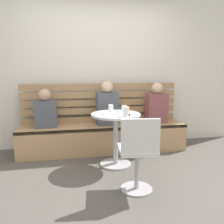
# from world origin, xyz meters

# --- Properties ---
(ground) EXTENTS (8.00, 8.00, 0.00)m
(ground) POSITION_xyz_m (0.00, 0.00, 0.00)
(ground) COLOR #514C47
(back_wall) EXTENTS (5.20, 0.10, 2.90)m
(back_wall) POSITION_xyz_m (0.00, 1.64, 1.45)
(back_wall) COLOR silver
(back_wall) RESTS_ON ground
(booth_bench) EXTENTS (2.70, 0.52, 0.44)m
(booth_bench) POSITION_xyz_m (0.00, 1.20, 0.22)
(booth_bench) COLOR tan
(booth_bench) RESTS_ON ground
(booth_backrest) EXTENTS (2.65, 0.04, 0.66)m
(booth_backrest) POSITION_xyz_m (0.00, 1.44, 0.78)
(booth_backrest) COLOR #A68157
(booth_backrest) RESTS_ON booth_bench
(cafe_table) EXTENTS (0.68, 0.68, 0.74)m
(cafe_table) POSITION_xyz_m (0.07, 0.58, 0.52)
(cafe_table) COLOR #ADADB2
(cafe_table) RESTS_ON ground
(white_chair) EXTENTS (0.45, 0.45, 0.85)m
(white_chair) POSITION_xyz_m (0.15, -0.23, 0.46)
(white_chair) COLOR #ADADB2
(white_chair) RESTS_ON ground
(person_adult) EXTENTS (0.34, 0.22, 0.71)m
(person_adult) POSITION_xyz_m (0.07, 1.22, 0.76)
(person_adult) COLOR #4C515B
(person_adult) RESTS_ON booth_bench
(person_child_left) EXTENTS (0.34, 0.22, 0.68)m
(person_child_left) POSITION_xyz_m (0.92, 1.24, 0.74)
(person_child_left) COLOR brown
(person_child_left) RESTS_ON booth_bench
(person_child_middle) EXTENTS (0.34, 0.22, 0.60)m
(person_child_middle) POSITION_xyz_m (-0.91, 1.24, 0.70)
(person_child_middle) COLOR #4C515B
(person_child_middle) RESTS_ON booth_bench
(cup_tumbler_orange) EXTENTS (0.07, 0.07, 0.10)m
(cup_tumbler_orange) POSITION_xyz_m (0.22, 0.56, 0.79)
(cup_tumbler_orange) COLOR orange
(cup_tumbler_orange) RESTS_ON cafe_table
(cup_glass_tall) EXTENTS (0.07, 0.07, 0.12)m
(cup_glass_tall) POSITION_xyz_m (0.16, 0.35, 0.80)
(cup_glass_tall) COLOR silver
(cup_glass_tall) RESTS_ON cafe_table
(cup_glass_short) EXTENTS (0.08, 0.08, 0.08)m
(cup_glass_short) POSITION_xyz_m (0.24, 0.78, 0.78)
(cup_glass_short) COLOR silver
(cup_glass_short) RESTS_ON cafe_table
(cup_water_clear) EXTENTS (0.07, 0.07, 0.11)m
(cup_water_clear) POSITION_xyz_m (0.03, 0.70, 0.80)
(cup_water_clear) COLOR white
(cup_water_clear) RESTS_ON cafe_table
(plate_small) EXTENTS (0.17, 0.17, 0.01)m
(plate_small) POSITION_xyz_m (-0.05, 0.55, 0.75)
(plate_small) COLOR white
(plate_small) RESTS_ON cafe_table
(phone_on_table) EXTENTS (0.10, 0.15, 0.01)m
(phone_on_table) POSITION_xyz_m (0.20, 0.44, 0.74)
(phone_on_table) COLOR black
(phone_on_table) RESTS_ON cafe_table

